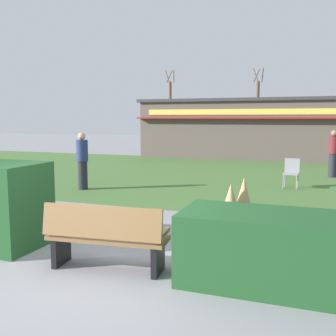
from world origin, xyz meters
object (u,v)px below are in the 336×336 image
at_px(person_strolling, 333,153).
at_px(tree_left_bg, 170,110).
at_px(park_bench, 106,237).
at_px(food_kiosk, 245,128).
at_px(parked_car_center_slot, 261,137).
at_px(tree_right_bg, 257,110).
at_px(person_standing, 82,161).
at_px(cafe_chair_west, 292,171).
at_px(parked_car_west_slot, 200,136).

bearing_deg(person_strolling, tree_left_bg, 95.24).
xyz_separation_m(park_bench, tree_left_bg, (-10.14, 30.67, 2.42)).
distance_m(food_kiosk, tree_left_bg, 16.07).
distance_m(park_bench, food_kiosk, 17.61).
height_order(parked_car_center_slot, tree_left_bg, tree_left_bg).
distance_m(park_bench, tree_left_bg, 32.40).
bearing_deg(tree_right_bg, tree_left_bg, 172.16).
relative_size(food_kiosk, tree_right_bg, 1.74).
bearing_deg(tree_right_bg, person_strolling, -74.57).
bearing_deg(person_strolling, person_standing, -172.21).
relative_size(food_kiosk, person_standing, 6.41).
bearing_deg(park_bench, food_kiosk, 93.14).
bearing_deg(park_bench, person_strolling, 72.56).
xyz_separation_m(cafe_chair_west, parked_car_west_slot, (-8.01, 18.51, 0.12)).
relative_size(food_kiosk, parked_car_west_slot, 2.53).
distance_m(person_standing, tree_right_bg, 24.32).
relative_size(parked_car_west_slot, parked_car_center_slot, 1.01).
height_order(cafe_chair_west, person_standing, person_standing).
bearing_deg(person_strolling, park_bench, -136.03).
relative_size(food_kiosk, cafe_chair_west, 12.16).
relative_size(parked_car_center_slot, tree_left_bg, 0.65).
bearing_deg(parked_car_center_slot, cafe_chair_west, -80.24).
bearing_deg(tree_left_bg, person_standing, -75.83).
height_order(park_bench, person_standing, person_standing).
bearing_deg(tree_left_bg, tree_right_bg, -7.84).
relative_size(park_bench, parked_car_west_slot, 0.41).
height_order(cafe_chair_west, parked_car_west_slot, parked_car_west_slot).
distance_m(parked_car_center_slot, tree_left_bg, 10.27).
distance_m(cafe_chair_west, person_strolling, 3.09).
bearing_deg(park_bench, parked_car_west_slot, 102.77).
bearing_deg(tree_left_bg, parked_car_center_slot, -25.92).
height_order(person_standing, parked_car_center_slot, person_standing).
bearing_deg(cafe_chair_west, parked_car_west_slot, 113.40).
bearing_deg(tree_right_bg, parked_car_center_slot, -76.46).
bearing_deg(tree_right_bg, park_bench, -86.30).
bearing_deg(tree_right_bg, food_kiosk, -85.48).
xyz_separation_m(person_standing, tree_right_bg, (1.84, 24.18, 1.88)).
bearing_deg(tree_left_bg, park_bench, -71.70).
bearing_deg(parked_car_west_slot, person_standing, -83.99).
distance_m(parked_car_west_slot, tree_right_bg, 5.60).
relative_size(cafe_chair_west, parked_car_center_slot, 0.21).
bearing_deg(food_kiosk, person_standing, -102.90).
bearing_deg(parked_car_center_slot, park_bench, -87.54).
bearing_deg(tree_right_bg, parked_car_west_slot, -141.23).
distance_m(food_kiosk, person_standing, 12.52).
distance_m(park_bench, tree_right_bg, 29.69).
distance_m(cafe_chair_west, parked_car_center_slot, 18.78).
bearing_deg(person_standing, person_strolling, -114.48).
bearing_deg(park_bench, parked_car_center_slot, 92.46).
bearing_deg(cafe_chair_west, tree_left_bg, 118.05).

